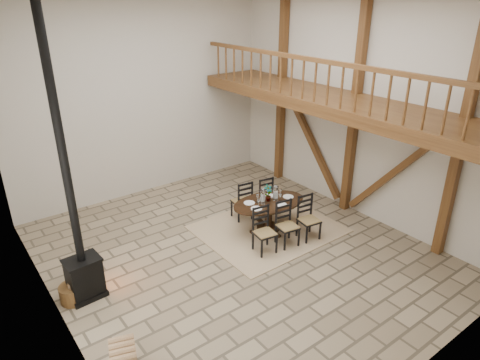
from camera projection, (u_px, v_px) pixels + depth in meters
ground at (237, 253)px, 8.95m from camera, size 8.00×8.00×0.00m
room_shell at (285, 102)px, 8.39m from camera, size 7.02×8.02×5.01m
rug at (268, 229)px, 9.82m from camera, size 3.00×2.50×0.02m
dining_table at (271, 216)px, 9.59m from camera, size 1.84×2.06×1.10m
wood_stove at (78, 242)px, 7.21m from camera, size 0.63×0.50×5.00m
log_basket at (73, 292)px, 7.50m from camera, size 0.47×0.47×0.39m
log_stack at (124, 360)px, 6.04m from camera, size 0.49×0.58×0.49m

